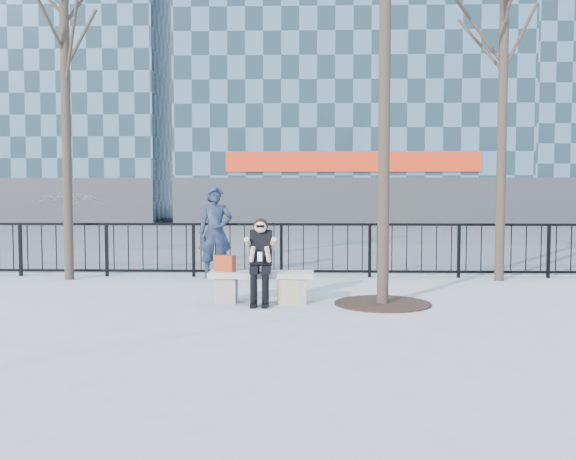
{
  "coord_description": "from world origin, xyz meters",
  "views": [
    {
      "loc": [
        0.71,
        -10.02,
        1.77
      ],
      "look_at": [
        0.4,
        0.8,
        1.1
      ],
      "focal_mm": 40.0,
      "sensor_mm": 36.0,
      "label": 1
    }
  ],
  "objects": [
    {
      "name": "handbag",
      "position": [
        -0.57,
        0.02,
        0.62
      ],
      "size": [
        0.34,
        0.24,
        0.26
      ],
      "primitive_type": "cube",
      "rotation": [
        0.0,
        0.0,
        -0.34
      ],
      "color": "#9E2C13",
      "rests_on": "bench_main"
    },
    {
      "name": "standing_man",
      "position": [
        -1.12,
        2.8,
        0.93
      ],
      "size": [
        0.74,
        0.55,
        1.85
      ],
      "primitive_type": "imported",
      "rotation": [
        0.0,
        0.0,
        0.16
      ],
      "color": "black",
      "rests_on": "ground"
    },
    {
      "name": "ground",
      "position": [
        0.0,
        0.0,
        0.0
      ],
      "size": [
        120.0,
        120.0,
        0.0
      ],
      "primitive_type": "plane",
      "color": "gray",
      "rests_on": "ground"
    },
    {
      "name": "bench_main",
      "position": [
        0.0,
        0.0,
        0.3
      ],
      "size": [
        1.65,
        0.46,
        0.49
      ],
      "color": "slate",
      "rests_on": "ground"
    },
    {
      "name": "shopping_bag",
      "position": [
        0.49,
        -0.15,
        0.2
      ],
      "size": [
        0.44,
        0.28,
        0.39
      ],
      "primitive_type": "cube",
      "rotation": [
        0.0,
        0.0,
        0.34
      ],
      "color": "beige",
      "rests_on": "ground"
    },
    {
      "name": "building_mid",
      "position": [
        3.0,
        26.99,
        12.3
      ],
      "size": [
        18.2,
        10.26,
        24.6
      ],
      "color": "slate",
      "rests_on": "ground"
    },
    {
      "name": "railing",
      "position": [
        0.0,
        3.0,
        0.55
      ],
      "size": [
        14.0,
        0.06,
        1.1
      ],
      "color": "black",
      "rests_on": "ground"
    },
    {
      "name": "building_left",
      "position": [
        -15.0,
        27.0,
        11.3
      ],
      "size": [
        16.2,
        10.2,
        22.6
      ],
      "color": "slate",
      "rests_on": "ground"
    },
    {
      "name": "street_surface",
      "position": [
        0.0,
        15.0,
        0.0
      ],
      "size": [
        60.0,
        23.0,
        0.01
      ],
      "primitive_type": "cube",
      "color": "#474747",
      "rests_on": "ground"
    },
    {
      "name": "vendor_umbrella",
      "position": [
        -5.68,
        6.95,
        0.89
      ],
      "size": [
        2.1,
        2.13,
        1.79
      ],
      "primitive_type": "imported",
      "rotation": [
        0.0,
        0.0,
        0.08
      ],
      "color": "gold",
      "rests_on": "ground"
    },
    {
      "name": "tree_right",
      "position": [
        4.5,
        2.6,
        5.24
      ],
      "size": [
        2.8,
        2.8,
        7.0
      ],
      "color": "black",
      "rests_on": "ground"
    },
    {
      "name": "seated_woman",
      "position": [
        0.0,
        -0.16,
        0.67
      ],
      "size": [
        0.5,
        0.64,
        1.34
      ],
      "color": "black",
      "rests_on": "ground"
    },
    {
      "name": "tree_left",
      "position": [
        -4.0,
        2.5,
        4.86
      ],
      "size": [
        2.8,
        2.8,
        6.5
      ],
      "color": "black",
      "rests_on": "ground"
    },
    {
      "name": "tree_grate",
      "position": [
        1.9,
        -0.1,
        0.01
      ],
      "size": [
        1.5,
        1.5,
        0.02
      ],
      "primitive_type": "cylinder",
      "color": "black",
      "rests_on": "ground"
    }
  ]
}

